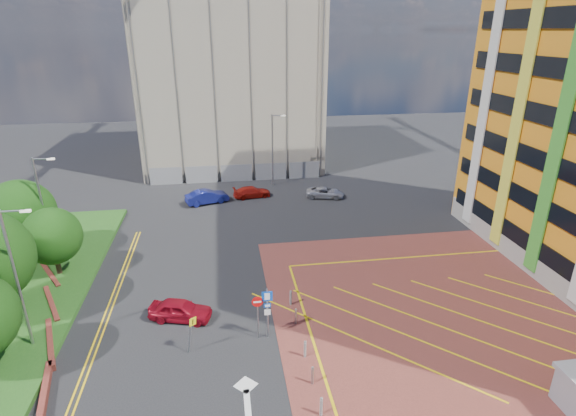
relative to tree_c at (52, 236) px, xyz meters
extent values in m
plane|color=black|center=(13.50, -10.00, -3.19)|extent=(140.00, 140.00, 0.00)
cube|color=brown|center=(27.50, -10.00, -3.18)|extent=(26.00, 26.00, 0.02)
cube|color=brown|center=(2.90, -12.00, -2.99)|extent=(1.25, 4.56, 0.40)
cube|color=brown|center=(1.90, -8.00, -2.99)|extent=(1.86, 4.43, 0.40)
cube|color=brown|center=(0.70, -4.00, -2.99)|extent=(2.29, 4.27, 0.40)
cube|color=brown|center=(-0.70, 0.00, -2.99)|extent=(2.69, 4.06, 0.40)
cylinder|color=#3D2B1C|center=(0.00, 0.00, -1.99)|extent=(0.36, 0.36, 1.80)
sphere|color=#14380C|center=(0.00, 0.00, 0.01)|extent=(4.00, 4.00, 4.00)
cylinder|color=#3D2B1C|center=(-3.00, 3.00, -1.79)|extent=(0.36, 0.36, 2.20)
sphere|color=#14380C|center=(-3.00, 3.00, 0.68)|extent=(5.00, 5.00, 5.00)
cylinder|color=#9EA0A8|center=(1.00, -8.00, 1.11)|extent=(0.16, 0.16, 8.00)
cylinder|color=#9EA0A8|center=(1.60, -8.00, 4.99)|extent=(1.20, 0.10, 0.10)
cube|color=silver|center=(2.20, -8.00, 4.96)|extent=(0.50, 0.15, 0.12)
cylinder|color=#9EA0A8|center=(-1.00, 2.00, 1.11)|extent=(0.16, 0.16, 8.00)
cylinder|color=#9EA0A8|center=(-0.40, 2.00, 4.99)|extent=(1.20, 0.10, 0.10)
cube|color=silver|center=(0.20, 2.00, 4.96)|extent=(0.50, 0.15, 0.12)
cylinder|color=#9EA0A8|center=(17.50, 18.00, 0.81)|extent=(0.16, 0.16, 8.00)
cylinder|color=#9EA0A8|center=(18.10, 18.00, 4.69)|extent=(1.20, 0.10, 0.10)
cube|color=silver|center=(18.70, 18.00, 4.66)|extent=(0.50, 0.15, 0.12)
cylinder|color=#9EA0A8|center=(14.00, -9.00, -1.59)|extent=(0.10, 0.10, 3.20)
cube|color=#0A44BB|center=(14.00, -9.03, -0.44)|extent=(0.60, 0.04, 0.60)
cube|color=white|center=(14.00, -9.06, -0.44)|extent=(0.30, 0.02, 0.42)
cube|color=#0A44BB|center=(14.00, -9.03, -1.04)|extent=(0.40, 0.04, 0.25)
cube|color=white|center=(14.00, -9.06, -1.04)|extent=(0.28, 0.02, 0.14)
cube|color=white|center=(14.00, -9.03, -1.49)|extent=(0.35, 0.04, 0.35)
cylinder|color=#9EA0A8|center=(13.45, -9.00, -1.84)|extent=(0.08, 0.08, 2.70)
cylinder|color=red|center=(13.45, -9.03, -0.74)|extent=(0.64, 0.04, 0.64)
cube|color=white|center=(13.45, -9.06, -0.74)|extent=(0.44, 0.02, 0.10)
cylinder|color=#9EA0A8|center=(9.71, -9.69, -2.09)|extent=(0.40, 0.08, 2.19)
cube|color=yellow|center=(9.93, -9.72, -1.19)|extent=(0.39, 0.39, 0.51)
cylinder|color=black|center=(15.80, -15.00, -2.72)|extent=(0.14, 0.14, 0.90)
cylinder|color=#9EA0A8|center=(15.80, -13.00, -2.72)|extent=(0.14, 0.14, 0.90)
cylinder|color=black|center=(15.80, -11.00, -2.72)|extent=(0.14, 0.14, 0.90)
cylinder|color=#9EA0A8|center=(15.80, -8.00, -2.72)|extent=(0.14, 0.14, 0.90)
cylinder|color=black|center=(15.80, -6.00, -2.72)|extent=(0.14, 0.14, 0.90)
cube|color=#A39986|center=(13.50, 30.00, 7.81)|extent=(21.20, 19.20, 22.00)
cube|color=yellow|center=(15.50, 32.00, 13.81)|extent=(0.90, 0.90, 34.00)
cube|color=gray|center=(14.50, 20.00, -2.19)|extent=(21.60, 0.06, 2.00)
imported|color=maroon|center=(8.93, -6.49, -2.55)|extent=(4.06, 2.49, 1.29)
imported|color=navy|center=(10.20, 13.24, -2.48)|extent=(4.55, 2.73, 1.42)
imported|color=#A2150D|center=(14.85, 14.38, -2.62)|extent=(4.12, 2.20, 1.14)
imported|color=#B5B4BC|center=(22.45, 13.13, -2.64)|extent=(4.29, 2.74, 1.10)
camera|label=1|loc=(11.98, -30.22, 13.28)|focal=28.00mm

